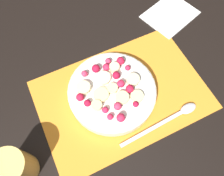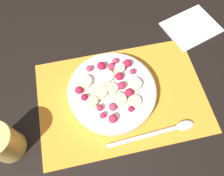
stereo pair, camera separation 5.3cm
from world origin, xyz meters
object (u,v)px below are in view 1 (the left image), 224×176
spoon (173,117)px  drinking_glass (15,168)px  napkin (170,14)px  fruit_bowl (112,91)px

spoon → drinking_glass: size_ratio=2.29×
spoon → napkin: spoon is taller
drinking_glass → napkin: size_ratio=0.51×
spoon → napkin: 0.34m
napkin → fruit_bowl: bearing=30.6°
spoon → napkin: bearing=56.0°
fruit_bowl → drinking_glass: 0.27m
napkin → drinking_glass: bearing=24.5°
fruit_bowl → spoon: bearing=131.9°
fruit_bowl → napkin: (-0.29, -0.17, -0.02)m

